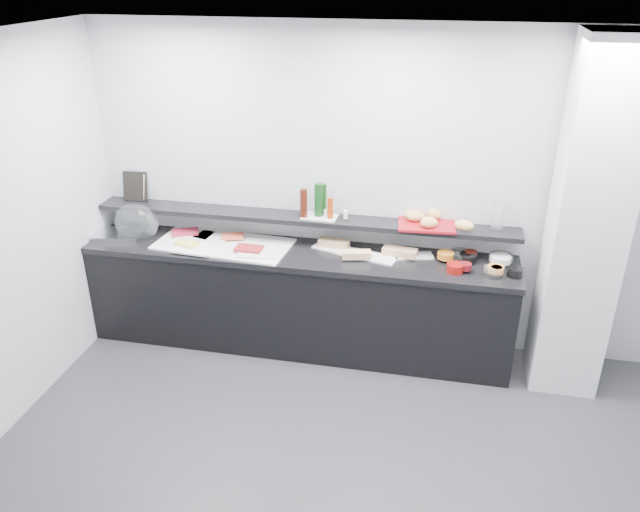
% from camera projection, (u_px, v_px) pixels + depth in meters
% --- Properties ---
extents(ground, '(5.00, 5.00, 0.00)m').
position_uv_depth(ground, '(343.00, 501.00, 3.94)').
color(ground, '#2D2D30').
rests_on(ground, ground).
extents(back_wall, '(5.00, 0.02, 2.70)m').
position_uv_depth(back_wall, '(387.00, 194.00, 5.13)').
color(back_wall, '#ADAFB4').
rests_on(back_wall, ground).
extents(ceiling, '(5.00, 5.00, 0.00)m').
position_uv_depth(ceiling, '(352.00, 58.00, 2.78)').
color(ceiling, white).
rests_on(ceiling, back_wall).
extents(column, '(0.50, 0.50, 2.70)m').
position_uv_depth(column, '(587.00, 225.00, 4.54)').
color(column, silver).
rests_on(column, ground).
extents(buffet_cabinet, '(3.60, 0.60, 0.85)m').
position_uv_depth(buffet_cabinet, '(298.00, 301.00, 5.39)').
color(buffet_cabinet, black).
rests_on(buffet_cabinet, ground).
extents(counter_top, '(3.62, 0.62, 0.05)m').
position_uv_depth(counter_top, '(297.00, 254.00, 5.20)').
color(counter_top, black).
rests_on(counter_top, buffet_cabinet).
extents(wall_shelf, '(3.60, 0.25, 0.04)m').
position_uv_depth(wall_shelf, '(301.00, 218.00, 5.24)').
color(wall_shelf, black).
rests_on(wall_shelf, back_wall).
extents(cloche_base, '(0.44, 0.33, 0.04)m').
position_uv_depth(cloche_base, '(119.00, 235.00, 5.46)').
color(cloche_base, silver).
rests_on(cloche_base, counter_top).
extents(cloche_dome, '(0.42, 0.29, 0.34)m').
position_uv_depth(cloche_dome, '(136.00, 223.00, 5.43)').
color(cloche_dome, silver).
rests_on(cloche_dome, cloche_base).
extents(linen_runner, '(1.18, 0.64, 0.01)m').
position_uv_depth(linen_runner, '(224.00, 244.00, 5.30)').
color(linen_runner, silver).
rests_on(linen_runner, counter_top).
extents(platter_meat_a, '(0.35, 0.25, 0.01)m').
position_uv_depth(platter_meat_a, '(193.00, 235.00, 5.45)').
color(platter_meat_a, silver).
rests_on(platter_meat_a, linen_runner).
extents(food_meat_a, '(0.27, 0.22, 0.02)m').
position_uv_depth(food_meat_a, '(185.00, 232.00, 5.45)').
color(food_meat_a, maroon).
rests_on(food_meat_a, platter_meat_a).
extents(platter_salmon, '(0.34, 0.27, 0.01)m').
position_uv_depth(platter_salmon, '(213.00, 237.00, 5.41)').
color(platter_salmon, white).
rests_on(platter_salmon, linen_runner).
extents(food_salmon, '(0.22, 0.17, 0.02)m').
position_uv_depth(food_salmon, '(232.00, 236.00, 5.37)').
color(food_salmon, '#C94429').
rests_on(food_salmon, platter_salmon).
extents(platter_cheese, '(0.35, 0.25, 0.01)m').
position_uv_depth(platter_cheese, '(194.00, 249.00, 5.18)').
color(platter_cheese, white).
rests_on(platter_cheese, linen_runner).
extents(food_cheese, '(0.22, 0.18, 0.02)m').
position_uv_depth(food_cheese, '(187.00, 243.00, 5.24)').
color(food_cheese, '#DCC855').
rests_on(food_cheese, platter_cheese).
extents(platter_meat_b, '(0.34, 0.25, 0.01)m').
position_uv_depth(platter_meat_b, '(258.00, 253.00, 5.11)').
color(platter_meat_b, silver).
rests_on(platter_meat_b, linen_runner).
extents(food_meat_b, '(0.22, 0.14, 0.02)m').
position_uv_depth(food_meat_b, '(249.00, 248.00, 5.14)').
color(food_meat_b, maroon).
rests_on(food_meat_b, platter_meat_b).
extents(sandwich_plate_left, '(0.42, 0.29, 0.01)m').
position_uv_depth(sandwich_plate_left, '(336.00, 249.00, 5.22)').
color(sandwich_plate_left, white).
rests_on(sandwich_plate_left, counter_top).
extents(sandwich_food_left, '(0.27, 0.13, 0.06)m').
position_uv_depth(sandwich_food_left, '(334.00, 243.00, 5.23)').
color(sandwich_food_left, tan).
rests_on(sandwich_food_left, sandwich_plate_left).
extents(tongs_left, '(0.16, 0.03, 0.01)m').
position_uv_depth(tongs_left, '(334.00, 251.00, 5.14)').
color(tongs_left, '#A9AAB0').
rests_on(tongs_left, sandwich_plate_left).
extents(sandwich_plate_mid, '(0.42, 0.26, 0.01)m').
position_uv_depth(sandwich_plate_mid, '(373.00, 257.00, 5.07)').
color(sandwich_plate_mid, white).
rests_on(sandwich_plate_mid, counter_top).
extents(sandwich_food_mid, '(0.24, 0.14, 0.06)m').
position_uv_depth(sandwich_food_mid, '(356.00, 255.00, 5.03)').
color(sandwich_food_mid, tan).
rests_on(sandwich_food_mid, sandwich_plate_mid).
extents(tongs_mid, '(0.16, 0.03, 0.01)m').
position_uv_depth(tongs_mid, '(355.00, 259.00, 5.01)').
color(tongs_mid, '#B2B3B9').
rests_on(tongs_mid, sandwich_plate_mid).
extents(sandwich_plate_right, '(0.34, 0.21, 0.01)m').
position_uv_depth(sandwich_plate_right, '(413.00, 256.00, 5.09)').
color(sandwich_plate_right, white).
rests_on(sandwich_plate_right, counter_top).
extents(sandwich_food_right, '(0.29, 0.15, 0.06)m').
position_uv_depth(sandwich_food_right, '(400.00, 252.00, 5.07)').
color(sandwich_food_right, tan).
rests_on(sandwich_food_right, sandwich_plate_right).
extents(tongs_right, '(0.14, 0.09, 0.01)m').
position_uv_depth(tongs_right, '(408.00, 256.00, 5.06)').
color(tongs_right, silver).
rests_on(tongs_right, sandwich_plate_right).
extents(bowl_glass_fruit, '(0.22, 0.22, 0.07)m').
position_uv_depth(bowl_glass_fruit, '(461.00, 256.00, 5.03)').
color(bowl_glass_fruit, silver).
rests_on(bowl_glass_fruit, counter_top).
extents(fill_glass_fruit, '(0.17, 0.17, 0.05)m').
position_uv_depth(fill_glass_fruit, '(446.00, 255.00, 5.01)').
color(fill_glass_fruit, orange).
rests_on(fill_glass_fruit, bowl_glass_fruit).
extents(bowl_black_jam, '(0.15, 0.15, 0.07)m').
position_uv_depth(bowl_black_jam, '(467.00, 258.00, 4.99)').
color(bowl_black_jam, black).
rests_on(bowl_black_jam, counter_top).
extents(fill_black_jam, '(0.10, 0.10, 0.05)m').
position_uv_depth(fill_black_jam, '(471.00, 254.00, 5.04)').
color(fill_black_jam, '#53130B').
rests_on(fill_black_jam, bowl_black_jam).
extents(bowl_glass_cream, '(0.24, 0.24, 0.07)m').
position_uv_depth(bowl_glass_cream, '(501.00, 259.00, 4.98)').
color(bowl_glass_cream, white).
rests_on(bowl_glass_cream, counter_top).
extents(fill_glass_cream, '(0.21, 0.21, 0.05)m').
position_uv_depth(fill_glass_cream, '(500.00, 259.00, 4.95)').
color(fill_glass_cream, white).
rests_on(fill_glass_cream, bowl_glass_cream).
extents(bowl_red_jam, '(0.14, 0.14, 0.07)m').
position_uv_depth(bowl_red_jam, '(455.00, 268.00, 4.83)').
color(bowl_red_jam, maroon).
rests_on(bowl_red_jam, counter_top).
extents(fill_red_jam, '(0.10, 0.10, 0.05)m').
position_uv_depth(fill_red_jam, '(465.00, 266.00, 4.83)').
color(fill_red_jam, '#560C10').
rests_on(fill_red_jam, bowl_red_jam).
extents(bowl_glass_salmon, '(0.16, 0.16, 0.07)m').
position_uv_depth(bowl_glass_salmon, '(493.00, 272.00, 4.77)').
color(bowl_glass_salmon, white).
rests_on(bowl_glass_salmon, counter_top).
extents(fill_glass_salmon, '(0.13, 0.13, 0.05)m').
position_uv_depth(fill_glass_salmon, '(496.00, 269.00, 4.79)').
color(fill_glass_salmon, orange).
rests_on(fill_glass_salmon, bowl_glass_salmon).
extents(bowl_black_fruit, '(0.15, 0.15, 0.07)m').
position_uv_depth(bowl_black_fruit, '(515.00, 272.00, 4.77)').
color(bowl_black_fruit, black).
rests_on(bowl_black_fruit, counter_top).
extents(fill_black_fruit, '(0.11, 0.11, 0.05)m').
position_uv_depth(fill_black_fruit, '(496.00, 270.00, 4.78)').
color(fill_black_fruit, orange).
rests_on(fill_black_fruit, bowl_black_fruit).
extents(framed_print, '(0.22, 0.09, 0.26)m').
position_uv_depth(framed_print, '(135.00, 186.00, 5.53)').
color(framed_print, black).
rests_on(framed_print, wall_shelf).
extents(print_art, '(0.19, 0.09, 0.22)m').
position_uv_depth(print_art, '(136.00, 185.00, 5.54)').
color(print_art, '#C9AB91').
rests_on(print_art, framed_print).
extents(condiment_tray, '(0.30, 0.19, 0.01)m').
position_uv_depth(condiment_tray, '(320.00, 217.00, 5.20)').
color(condiment_tray, white).
rests_on(condiment_tray, wall_shelf).
extents(bottle_green_a, '(0.06, 0.06, 0.26)m').
position_uv_depth(bottle_green_a, '(324.00, 199.00, 5.19)').
color(bottle_green_a, '#0F340E').
rests_on(bottle_green_a, condiment_tray).
extents(bottle_brown, '(0.07, 0.07, 0.24)m').
position_uv_depth(bottle_brown, '(304.00, 203.00, 5.14)').
color(bottle_brown, '#3A130A').
rests_on(bottle_brown, condiment_tray).
extents(bottle_green_b, '(0.07, 0.07, 0.28)m').
position_uv_depth(bottle_green_b, '(319.00, 200.00, 5.15)').
color(bottle_green_b, '#0F3812').
rests_on(bottle_green_b, condiment_tray).
extents(bottle_hot, '(0.06, 0.06, 0.18)m').
position_uv_depth(bottle_hot, '(330.00, 208.00, 5.12)').
color(bottle_hot, '#9D2F0B').
rests_on(bottle_hot, condiment_tray).
extents(shaker_salt, '(0.04, 0.04, 0.07)m').
position_uv_depth(shaker_salt, '(326.00, 214.00, 5.15)').
color(shaker_salt, silver).
rests_on(shaker_salt, condiment_tray).
extents(shaker_pepper, '(0.04, 0.04, 0.07)m').
position_uv_depth(shaker_pepper, '(346.00, 215.00, 5.13)').
color(shaker_pepper, white).
rests_on(shaker_pepper, condiment_tray).
extents(bread_tray, '(0.48, 0.35, 0.02)m').
position_uv_depth(bread_tray, '(427.00, 225.00, 5.04)').
color(bread_tray, maroon).
rests_on(bread_tray, wall_shelf).
extents(bread_roll_nw, '(0.16, 0.13, 0.08)m').
position_uv_depth(bread_roll_nw, '(413.00, 214.00, 5.10)').
color(bread_roll_nw, '#D48651').
rests_on(bread_roll_nw, bread_tray).
extents(bread_roll_n, '(0.14, 0.12, 0.08)m').
position_uv_depth(bread_roll_n, '(434.00, 214.00, 5.10)').
color(bread_roll_n, tan).
rests_on(bread_roll_n, bread_tray).
extents(bread_roll_sw, '(0.14, 0.10, 0.08)m').
position_uv_depth(bread_roll_sw, '(429.00, 222.00, 4.96)').
color(bread_roll_sw, tan).
rests_on(bread_roll_sw, bread_tray).
extents(bread_roll_s, '(0.16, 0.12, 0.08)m').
position_uv_depth(bread_roll_s, '(429.00, 223.00, 4.94)').
color(bread_roll_s, tan).
rests_on(bread_roll_s, bread_tray).
extents(bread_roll_se, '(0.17, 0.13, 0.08)m').
position_uv_depth(bread_roll_se, '(464.00, 225.00, 4.89)').
color(bread_roll_se, gold).
rests_on(bread_roll_se, bread_tray).
extents(bread_roll_midw, '(0.16, 0.11, 0.08)m').
position_uv_depth(bread_roll_midw, '(415.00, 216.00, 5.06)').
color(bread_roll_midw, tan).
rests_on(bread_roll_midw, bread_tray).
extents(carafe, '(0.11, 0.11, 0.30)m').
position_uv_depth(carafe, '(499.00, 213.00, 4.88)').
color(carafe, white).
rests_on(carafe, wall_shelf).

